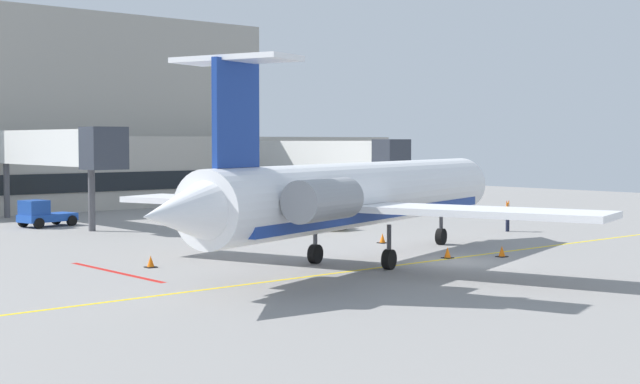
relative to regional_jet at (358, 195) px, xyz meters
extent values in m
cube|color=gray|center=(4.14, -2.29, -3.27)|extent=(120.00, 120.00, 0.10)
cube|color=yellow|center=(4.14, -1.33, -3.21)|extent=(108.00, 0.24, 0.01)
cube|color=red|center=(-9.62, 5.18, -3.21)|extent=(0.30, 8.00, 0.01)
cube|color=#ADA89E|center=(3.33, 45.46, -0.16)|extent=(73.43, 15.51, 6.12)
cube|color=#9F9A91|center=(9.04, 49.34, 8.45)|extent=(37.31, 10.86, 11.10)
cube|color=black|center=(3.33, 37.66, -0.86)|extent=(70.49, 0.12, 1.55)
cube|color=silver|center=(-1.79, 29.80, 2.06)|extent=(1.40, 15.82, 2.40)
cube|color=#2D333D|center=(-1.79, 20.99, 2.06)|extent=(2.40, 2.00, 2.64)
cylinder|color=#4C4C51|center=(-1.79, 36.21, -1.18)|extent=(0.44, 0.44, 4.07)
cylinder|color=#4C4C51|center=(-1.79, 22.69, -1.18)|extent=(0.44, 0.44, 4.07)
cube|color=silver|center=(22.68, 29.40, 1.32)|extent=(1.40, 16.62, 2.40)
cube|color=#2D333D|center=(22.68, 20.19, 1.32)|extent=(2.40, 2.00, 2.64)
cylinder|color=#4C4C51|center=(22.68, 36.21, -1.55)|extent=(0.44, 0.44, 3.33)
cylinder|color=#4C4C51|center=(22.68, 21.89, -1.55)|extent=(0.44, 0.44, 3.33)
cylinder|color=white|center=(0.55, 0.18, 0.04)|extent=(23.61, 10.27, 2.95)
cube|color=navy|center=(0.55, 0.18, -0.78)|extent=(21.25, 9.24, 0.53)
cone|color=white|center=(12.87, 4.24, 0.04)|extent=(3.99, 3.76, 2.89)
cone|color=white|center=(-12.06, -3.97, 0.04)|extent=(4.43, 3.58, 2.51)
cube|color=white|center=(-3.47, 5.87, -0.41)|extent=(6.23, 10.84, 0.28)
cube|color=white|center=(0.70, -6.78, -0.41)|extent=(6.23, 10.84, 0.28)
cylinder|color=gray|center=(-7.44, 0.00, 0.26)|extent=(3.87, 2.65, 1.62)
cylinder|color=gray|center=(-5.99, -4.42, 0.26)|extent=(3.87, 2.65, 1.62)
cube|color=navy|center=(-8.98, -2.96, 3.50)|extent=(2.60, 1.06, 3.99)
cube|color=white|center=(-8.98, -2.96, 5.50)|extent=(3.44, 5.13, 0.20)
cylinder|color=#3F3F44|center=(9.17, 3.02, -1.88)|extent=(0.20, 0.20, 1.33)
cylinder|color=black|center=(9.17, 3.02, -2.77)|extent=(0.96, 0.61, 0.90)
cylinder|color=#3F3F44|center=(-1.19, 1.63, -1.88)|extent=(0.20, 0.20, 1.33)
cylinder|color=black|center=(-1.19, 1.63, -2.77)|extent=(0.96, 0.61, 0.90)
cylinder|color=#3F3F44|center=(0.01, -2.02, -1.88)|extent=(0.20, 0.20, 1.33)
cylinder|color=black|center=(0.01, -2.02, -2.77)|extent=(0.96, 0.61, 0.90)
cube|color=#E5B20C|center=(10.01, 14.01, -2.61)|extent=(1.94, 3.41, 0.52)
cube|color=#C3970A|center=(9.96, 14.94, -1.84)|extent=(1.65, 1.41, 1.01)
cylinder|color=black|center=(9.07, 15.12, -2.87)|extent=(0.32, 0.71, 0.70)
cylinder|color=black|center=(10.82, 15.22, -2.87)|extent=(0.32, 0.71, 0.70)
cylinder|color=black|center=(9.20, 12.80, -2.87)|extent=(0.32, 0.71, 0.70)
cylinder|color=black|center=(10.95, 12.90, -2.87)|extent=(0.32, 0.71, 0.70)
cube|color=#1E4CB2|center=(-2.55, 27.54, -2.62)|extent=(3.96, 2.40, 0.50)
cube|color=#1A4197|center=(-3.57, 27.35, -1.89)|extent=(1.74, 1.82, 0.96)
cylinder|color=black|center=(-3.66, 26.44, -2.87)|extent=(0.74, 0.40, 0.70)
cylinder|color=black|center=(-3.98, 28.16, -2.87)|extent=(0.74, 0.40, 0.70)
cylinder|color=black|center=(-1.12, 26.92, -2.87)|extent=(0.74, 0.40, 0.70)
cylinder|color=black|center=(-1.44, 28.64, -2.87)|extent=(0.74, 0.40, 0.70)
cylinder|color=#191E33|center=(18.05, 5.25, -2.77)|extent=(0.18, 0.18, 0.89)
cylinder|color=#191E33|center=(17.86, 5.18, -2.77)|extent=(0.18, 0.18, 0.89)
cylinder|color=orange|center=(17.95, 5.22, -2.01)|extent=(0.34, 0.34, 0.62)
sphere|color=tan|center=(17.95, 5.22, -1.58)|extent=(0.24, 0.24, 0.24)
cylinder|color=orange|center=(18.16, 5.30, -1.63)|extent=(0.40, 0.22, 0.50)
cylinder|color=#F2590C|center=(18.16, 5.30, -1.41)|extent=(0.06, 0.06, 0.28)
cylinder|color=orange|center=(17.74, 5.14, -1.63)|extent=(0.40, 0.22, 0.50)
cylinder|color=#F2590C|center=(17.74, 5.14, -1.41)|extent=(0.06, 0.06, 0.28)
cone|color=orange|center=(7.24, 5.65, -2.94)|extent=(0.36, 0.36, 0.55)
cube|color=black|center=(7.24, 5.65, -3.20)|extent=(0.47, 0.47, 0.04)
cone|color=orange|center=(4.96, -1.13, -2.94)|extent=(0.36, 0.36, 0.55)
cube|color=black|center=(4.96, -1.13, -3.20)|extent=(0.47, 0.47, 0.04)
cone|color=orange|center=(7.35, -2.57, -2.94)|extent=(0.36, 0.36, 0.55)
cube|color=black|center=(7.35, -2.57, -3.20)|extent=(0.47, 0.47, 0.04)
cone|color=orange|center=(-7.70, 5.47, -2.94)|extent=(0.36, 0.36, 0.55)
cube|color=black|center=(-7.70, 5.47, -3.20)|extent=(0.47, 0.47, 0.04)
camera|label=1|loc=(-28.96, -30.67, 2.49)|focal=51.60mm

